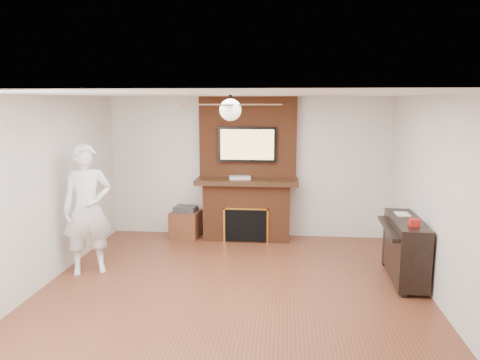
# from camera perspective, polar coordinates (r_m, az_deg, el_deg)

# --- Properties ---
(room_shell) EXTENTS (5.36, 5.86, 2.86)m
(room_shell) POSITION_cam_1_polar(r_m,az_deg,el_deg) (5.69, -1.14, -2.29)
(room_shell) COLOR #5C2D1B
(room_shell) RESTS_ON ground
(fireplace) EXTENTS (1.78, 0.64, 2.50)m
(fireplace) POSITION_cam_1_polar(r_m,az_deg,el_deg) (8.23, 0.90, -0.36)
(fireplace) COLOR brown
(fireplace) RESTS_ON ground
(tv) EXTENTS (1.00, 0.08, 0.60)m
(tv) POSITION_cam_1_polar(r_m,az_deg,el_deg) (8.09, 0.89, 4.36)
(tv) COLOR black
(tv) RESTS_ON fireplace
(ceiling_fan) EXTENTS (1.21, 1.21, 0.31)m
(ceiling_fan) POSITION_cam_1_polar(r_m,az_deg,el_deg) (5.57, -1.18, 8.67)
(ceiling_fan) COLOR black
(ceiling_fan) RESTS_ON room_shell
(person) EXTENTS (0.81, 0.70, 1.85)m
(person) POSITION_cam_1_polar(r_m,az_deg,el_deg) (6.91, -18.10, -3.39)
(person) COLOR silver
(person) RESTS_ON ground
(side_table) EXTENTS (0.54, 0.54, 0.57)m
(side_table) POSITION_cam_1_polar(r_m,az_deg,el_deg) (8.48, -6.61, -5.20)
(side_table) COLOR #542A18
(side_table) RESTS_ON ground
(piano) EXTENTS (0.54, 1.32, 0.94)m
(piano) POSITION_cam_1_polar(r_m,az_deg,el_deg) (6.79, 19.45, -7.77)
(piano) COLOR black
(piano) RESTS_ON ground
(cable_box) EXTENTS (0.40, 0.28, 0.05)m
(cable_box) POSITION_cam_1_polar(r_m,az_deg,el_deg) (8.13, -0.05, 0.30)
(cable_box) COLOR silver
(cable_box) RESTS_ON fireplace
(candle_orange) EXTENTS (0.07, 0.07, 0.11)m
(candle_orange) POSITION_cam_1_polar(r_m,az_deg,el_deg) (8.21, 0.02, -7.11)
(candle_orange) COLOR orange
(candle_orange) RESTS_ON ground
(candle_green) EXTENTS (0.06, 0.06, 0.09)m
(candle_green) POSITION_cam_1_polar(r_m,az_deg,el_deg) (8.28, 0.31, -7.06)
(candle_green) COLOR #426F2C
(candle_green) RESTS_ON ground
(candle_cream) EXTENTS (0.08, 0.08, 0.10)m
(candle_cream) POSITION_cam_1_polar(r_m,az_deg,el_deg) (8.19, 2.02, -7.22)
(candle_cream) COLOR #FFF9CA
(candle_cream) RESTS_ON ground
(candle_blue) EXTENTS (0.06, 0.06, 0.09)m
(candle_blue) POSITION_cam_1_polar(r_m,az_deg,el_deg) (8.27, 2.17, -7.09)
(candle_blue) COLOR teal
(candle_blue) RESTS_ON ground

